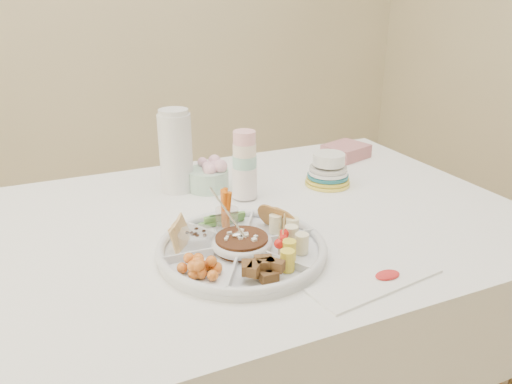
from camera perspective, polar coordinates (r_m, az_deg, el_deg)
name	(u,v)px	position (r m, az deg, el deg)	size (l,w,h in m)	color
dining_table	(242,336)	(1.52, -1.60, -16.13)	(1.52, 1.02, 0.76)	white
party_tray	(242,246)	(1.14, -1.64, -6.20)	(0.38, 0.38, 0.04)	silver
bean_dip	(242,243)	(1.13, -1.64, -5.87)	(0.12, 0.12, 0.04)	black
tortillas	(275,218)	(1.22, 2.22, -3.02)	(0.09, 0.09, 0.05)	tan
carrot_cucumber	(223,208)	(1.23, -3.81, -1.83)	(0.11, 0.11, 0.10)	#D4590B
pita_raisins	(186,234)	(1.15, -8.06, -4.80)	(0.12, 0.12, 0.07)	tan
cherries	(202,264)	(1.05, -6.19, -8.19)	(0.10, 0.10, 0.04)	orange
granola_chunks	(264,268)	(1.03, 0.97, -8.72)	(0.10, 0.10, 0.04)	brown
banana_tomato	(300,235)	(1.11, 5.01, -4.95)	(0.10, 0.10, 0.08)	#FFFA83
cup_stack	(245,166)	(1.42, -1.32, 3.02)	(0.07, 0.07, 0.20)	silver
thermos	(176,150)	(1.49, -9.16, 4.76)	(0.10, 0.10, 0.25)	white
flower_bowl	(208,174)	(1.51, -5.51, 2.00)	(0.12, 0.12, 0.09)	#A5CCBC
napkin_stack	(346,151)	(1.83, 10.24, 4.62)	(0.14, 0.12, 0.05)	#B97275
plate_stack	(328,171)	(1.55, 8.24, 2.37)	(0.14, 0.14, 0.09)	yellow
placemat	(375,281)	(1.08, 13.49, -9.82)	(0.30, 0.10, 0.01)	white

